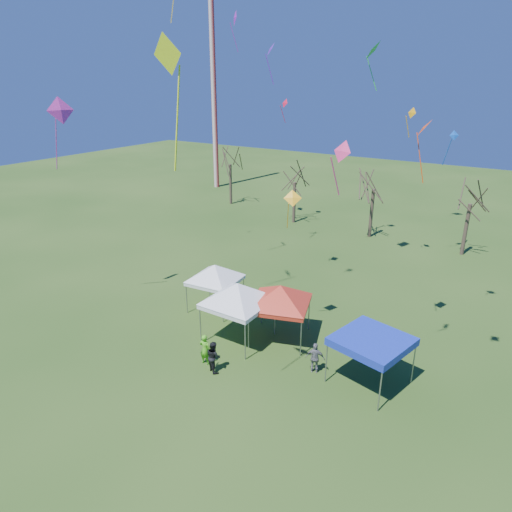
% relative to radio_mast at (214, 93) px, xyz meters
% --- Properties ---
extents(ground, '(140.00, 140.00, 0.00)m').
position_rel_radio_mast_xyz_m(ground, '(28.00, -34.00, -12.50)').
color(ground, '#254616').
rests_on(ground, ground).
extents(radio_mast, '(0.70, 0.70, 25.00)m').
position_rel_radio_mast_xyz_m(radio_mast, '(0.00, 0.00, 0.00)').
color(radio_mast, silver).
rests_on(radio_mast, ground).
extents(tree_0, '(3.83, 3.83, 8.44)m').
position_rel_radio_mast_xyz_m(tree_0, '(7.15, -6.62, -6.01)').
color(tree_0, '#3D2D21').
rests_on(tree_0, ground).
extents(tree_1, '(3.42, 3.42, 7.54)m').
position_rel_radio_mast_xyz_m(tree_1, '(17.23, -9.35, -6.71)').
color(tree_1, '#3D2D21').
rests_on(tree_1, ground).
extents(tree_2, '(3.71, 3.71, 8.18)m').
position_rel_radio_mast_xyz_m(tree_2, '(25.63, -9.62, -6.21)').
color(tree_2, '#3D2D21').
rests_on(tree_2, ground).
extents(tree_3, '(3.59, 3.59, 7.91)m').
position_rel_radio_mast_xyz_m(tree_3, '(34.03, -9.96, -6.42)').
color(tree_3, '#3D2D21').
rests_on(tree_3, ground).
extents(tent_white_west, '(4.08, 4.08, 3.62)m').
position_rel_radio_mast_xyz_m(tent_white_west, '(22.10, -29.40, -9.58)').
color(tent_white_west, gray).
rests_on(tent_white_west, ground).
extents(tent_white_mid, '(4.67, 4.67, 4.12)m').
position_rel_radio_mast_xyz_m(tent_white_mid, '(25.48, -31.71, -9.18)').
color(tent_white_mid, gray).
rests_on(tent_white_mid, ground).
extents(tent_red, '(4.26, 4.26, 3.94)m').
position_rel_radio_mast_xyz_m(tent_red, '(27.49, -30.39, -9.32)').
color(tent_red, gray).
rests_on(tent_red, ground).
extents(tent_blue, '(3.92, 3.92, 2.55)m').
position_rel_radio_mast_xyz_m(tent_blue, '(33.30, -31.63, -10.15)').
color(tent_blue, gray).
rests_on(tent_blue, ground).
extents(person_grey, '(1.06, 0.68, 1.68)m').
position_rel_radio_mast_xyz_m(person_grey, '(30.66, -32.28, -11.66)').
color(person_grey, slate).
rests_on(person_grey, ground).
extents(person_green, '(0.66, 0.47, 1.73)m').
position_rel_radio_mast_xyz_m(person_green, '(25.40, -34.70, -11.63)').
color(person_green, '#52C21F').
rests_on(person_green, ground).
extents(person_dark, '(1.03, 0.95, 1.71)m').
position_rel_radio_mast_xyz_m(person_dark, '(26.18, -34.98, -11.65)').
color(person_dark, black).
rests_on(person_dark, ground).
extents(kite_14, '(1.10, 1.61, 4.13)m').
position_rel_radio_mast_xyz_m(kite_14, '(14.89, -33.79, 0.01)').
color(kite_14, '#E833B1').
rests_on(kite_14, ground).
extents(kite_11, '(1.25, 1.65, 3.23)m').
position_rel_radio_mast_xyz_m(kite_11, '(27.54, -18.61, 3.50)').
color(kite_11, green).
rests_on(kite_11, ground).
extents(kite_19, '(0.82, 0.73, 2.19)m').
position_rel_radio_mast_xyz_m(kite_19, '(29.83, -15.73, -0.63)').
color(kite_19, '#EF9F0C').
rests_on(kite_19, ground).
extents(kite_5, '(1.35, 0.56, 4.32)m').
position_rel_radio_mast_xyz_m(kite_5, '(27.92, -38.83, 2.39)').
color(kite_5, '#E6FF1A').
rests_on(kite_5, ground).
extents(kite_17, '(0.88, 1.16, 3.17)m').
position_rel_radio_mast_xyz_m(kite_17, '(33.43, -27.28, -0.55)').
color(kite_17, '#E2400B').
rests_on(kite_17, ground).
extents(kite_22, '(0.98, 0.95, 2.69)m').
position_rel_radio_mast_xyz_m(kite_22, '(32.40, -12.70, -2.40)').
color(kite_22, blue).
rests_on(kite_22, ground).
extents(kite_13, '(0.98, 0.85, 2.27)m').
position_rel_radio_mast_xyz_m(kite_13, '(16.59, -10.71, -0.47)').
color(kite_13, red).
rests_on(kite_13, ground).
extents(kite_24, '(0.98, 1.05, 2.37)m').
position_rel_radio_mast_xyz_m(kite_24, '(23.64, -25.34, 3.29)').
color(kite_24, '#591ABC').
rests_on(kite_24, ground).
extents(kite_1, '(1.17, 1.08, 2.17)m').
position_rel_radio_mast_xyz_m(kite_1, '(27.71, -29.69, -4.22)').
color(kite_1, '#FFB01A').
rests_on(kite_1, ground).
extents(kite_27, '(1.11, 0.86, 2.51)m').
position_rel_radio_mast_xyz_m(kite_27, '(31.23, -32.03, -1.23)').
color(kite_27, '#FB377C').
rests_on(kite_27, ground).
extents(kite_2, '(1.17, 1.15, 3.33)m').
position_rel_radio_mast_xyz_m(kite_2, '(13.56, -14.49, 6.59)').
color(kite_2, purple).
rests_on(kite_2, ground).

